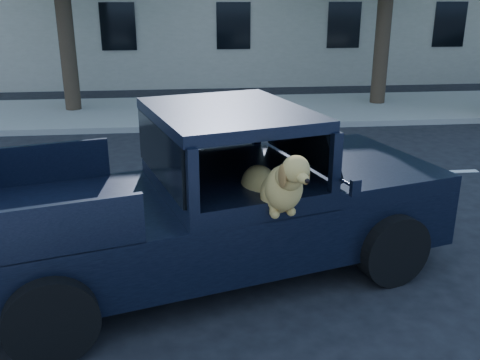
{
  "coord_description": "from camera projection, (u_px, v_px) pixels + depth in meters",
  "views": [
    {
      "loc": [
        -0.92,
        -5.96,
        3.31
      ],
      "look_at": [
        -0.3,
        -0.35,
        1.32
      ],
      "focal_mm": 40.0,
      "sensor_mm": 36.0,
      "label": 1
    }
  ],
  "objects": [
    {
      "name": "ground",
      "position": [
        260.0,
        268.0,
        6.79
      ],
      "size": [
        120.0,
        120.0,
        0.0
      ],
      "primitive_type": "plane",
      "color": "black",
      "rests_on": "ground"
    },
    {
      "name": "far_sidewalk",
      "position": [
        214.0,
        111.0,
        15.39
      ],
      "size": [
        60.0,
        4.0,
        0.15
      ],
      "primitive_type": "cube",
      "color": "gray",
      "rests_on": "ground"
    },
    {
      "name": "lane_stripes",
      "position": [
        338.0,
        176.0,
        10.18
      ],
      "size": [
        21.6,
        0.14,
        0.01
      ],
      "primitive_type": null,
      "color": "silver",
      "rests_on": "ground"
    },
    {
      "name": "pickup_truck",
      "position": [
        201.0,
        221.0,
        6.48
      ],
      "size": [
        6.09,
        3.71,
        2.04
      ],
      "rotation": [
        0.0,
        0.0,
        0.27
      ],
      "color": "black",
      "rests_on": "ground"
    }
  ]
}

